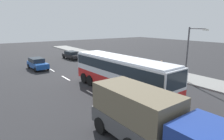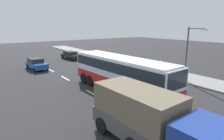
{
  "view_description": "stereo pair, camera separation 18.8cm",
  "coord_description": "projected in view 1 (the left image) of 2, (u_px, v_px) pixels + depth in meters",
  "views": [
    {
      "loc": [
        14.85,
        -11.0,
        6.14
      ],
      "look_at": [
        0.61,
        -0.96,
        2.03
      ],
      "focal_mm": 30.64,
      "sensor_mm": 36.0,
      "label": 1
    },
    {
      "loc": [
        14.74,
        -11.16,
        6.14
      ],
      "look_at": [
        0.61,
        -0.96,
        2.03
      ],
      "focal_mm": 30.64,
      "sensor_mm": 36.0,
      "label": 2
    }
  ],
  "objects": [
    {
      "name": "lane_centreline",
      "position": [
        79.0,
        86.0,
        19.71
      ],
      "size": [
        32.9,
        0.16,
        0.01
      ],
      "color": "white",
      "rests_on": "ground_plane"
    },
    {
      "name": "car_blue_saloon",
      "position": [
        37.0,
        63.0,
        27.07
      ],
      "size": [
        4.48,
        2.11,
        1.57
      ],
      "rotation": [
        0.0,
        0.0,
        0.07
      ],
      "color": "#194799",
      "rests_on": "ground_plane"
    },
    {
      "name": "sidewalk_curb",
      "position": [
        171.0,
        74.0,
        24.28
      ],
      "size": [
        80.0,
        4.0,
        0.15
      ],
      "primitive_type": "cube",
      "color": "gray",
      "rests_on": "ground_plane"
    },
    {
      "name": "coach_bus",
      "position": [
        121.0,
        71.0,
        17.53
      ],
      "size": [
        11.78,
        3.29,
        3.29
      ],
      "rotation": [
        0.0,
        0.0,
        0.05
      ],
      "color": "red",
      "rests_on": "ground_plane"
    },
    {
      "name": "ground_plane",
      "position": [
        116.0,
        87.0,
        19.4
      ],
      "size": [
        120.0,
        120.0,
        0.0
      ],
      "primitive_type": "plane",
      "color": "#28282B"
    },
    {
      "name": "cargo_truck",
      "position": [
        149.0,
        120.0,
        9.45
      ],
      "size": [
        7.38,
        2.81,
        2.9
      ],
      "rotation": [
        0.0,
        0.0,
        0.04
      ],
      "color": "navy",
      "rests_on": "ground_plane"
    },
    {
      "name": "car_black_sedan",
      "position": [
        72.0,
        55.0,
        35.32
      ],
      "size": [
        4.76,
        2.3,
        1.41
      ],
      "rotation": [
        0.0,
        0.0,
        0.09
      ],
      "color": "black",
      "rests_on": "ground_plane"
    },
    {
      "name": "street_lamp",
      "position": [
        190.0,
        50.0,
        20.17
      ],
      "size": [
        2.09,
        0.24,
        5.79
      ],
      "color": "#47474C",
      "rests_on": "sidewalk_curb"
    },
    {
      "name": "pedestrian_near_curb",
      "position": [
        161.0,
        66.0,
        23.73
      ],
      "size": [
        0.32,
        0.32,
        1.74
      ],
      "rotation": [
        0.0,
        0.0,
        5.3
      ],
      "color": "black",
      "rests_on": "sidewalk_curb"
    }
  ]
}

